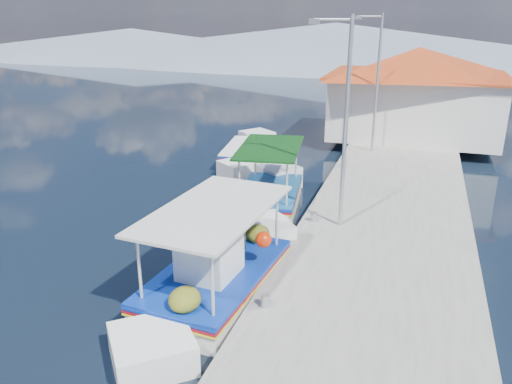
% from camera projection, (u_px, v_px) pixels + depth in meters
% --- Properties ---
extents(ground, '(160.00, 160.00, 0.00)m').
position_uv_depth(ground, '(173.00, 246.00, 15.00)').
color(ground, black).
rests_on(ground, ground).
extents(quay, '(5.00, 44.00, 0.50)m').
position_uv_depth(quay, '(393.00, 194.00, 18.55)').
color(quay, '#9F9C95').
rests_on(quay, ground).
extents(bollards, '(0.20, 17.20, 0.30)m').
position_uv_depth(bollards, '(333.00, 184.00, 18.36)').
color(bollards, '#A5A8AD').
rests_on(bollards, quay).
extents(main_caique, '(2.65, 7.73, 2.55)m').
position_uv_depth(main_caique, '(217.00, 276.00, 12.32)').
color(main_caique, white).
rests_on(main_caique, ground).
extents(caique_green_canopy, '(2.58, 6.55, 2.47)m').
position_uv_depth(caique_green_canopy, '(270.00, 197.00, 17.89)').
color(caique_green_canopy, white).
rests_on(caique_green_canopy, ground).
extents(caique_blue_hull, '(2.57, 6.54, 1.18)m').
position_uv_depth(caique_blue_hull, '(249.00, 155.00, 23.31)').
color(caique_blue_hull, white).
rests_on(caique_blue_hull, ground).
extents(harbor_building, '(10.49, 10.49, 4.40)m').
position_uv_depth(harbor_building, '(416.00, 90.00, 25.67)').
color(harbor_building, silver).
rests_on(harbor_building, quay).
extents(lamp_post_near, '(1.21, 0.14, 6.00)m').
position_uv_depth(lamp_post_near, '(343.00, 114.00, 14.17)').
color(lamp_post_near, '#A5A8AD').
rests_on(lamp_post_near, quay).
extents(lamp_post_far, '(1.21, 0.14, 6.00)m').
position_uv_depth(lamp_post_far, '(376.00, 77.00, 22.23)').
color(lamp_post_far, '#A5A8AD').
rests_on(lamp_post_far, quay).
extents(mountain_ridge, '(171.40, 96.00, 5.50)m').
position_uv_depth(mountain_ridge, '(428.00, 50.00, 62.51)').
color(mountain_ridge, gray).
rests_on(mountain_ridge, ground).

